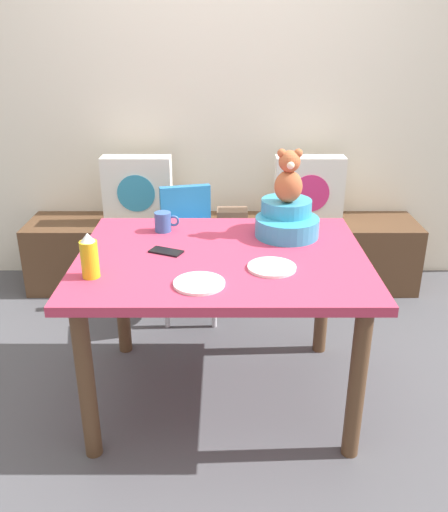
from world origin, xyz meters
name	(u,v)px	position (x,y,z in m)	size (l,w,h in m)	color
ground_plane	(224,394)	(0.00, 0.00, 0.00)	(8.00, 8.00, 0.00)	#4C4C51
back_wall	(225,86)	(0.00, 1.51, 1.30)	(4.40, 0.10, 2.60)	silver
window_bench	(225,253)	(0.00, 1.24, 0.23)	(2.60, 0.44, 0.46)	brown
pillow_floral_left	(140,190)	(-0.55, 1.21, 0.68)	(0.44, 0.15, 0.44)	white
pillow_floral_right	(311,190)	(0.56, 1.21, 0.68)	(0.44, 0.15, 0.44)	white
book_stack	(234,215)	(0.06, 1.24, 0.50)	(0.20, 0.14, 0.08)	#7E614E
dining_table	(224,276)	(0.00, 0.00, 0.64)	(1.25, 0.97, 0.74)	#B73351
highchair	(192,236)	(-0.19, 0.80, 0.52)	(0.40, 0.50, 0.79)	#2672B2
infant_seat_teal	(289,220)	(0.31, 0.25, 0.81)	(0.30, 0.33, 0.16)	#3494BC
teddy_bear	(291,178)	(0.31, 0.25, 1.02)	(0.13, 0.12, 0.25)	#B05D37
ketchup_bottle	(92,256)	(-0.52, -0.23, 0.83)	(0.07, 0.07, 0.18)	gold
coffee_mug	(166,222)	(-0.28, 0.29, 0.79)	(0.12, 0.08, 0.09)	#335999
dinner_plate_near	(201,283)	(-0.09, -0.30, 0.75)	(0.20, 0.20, 0.01)	white
dinner_plate_far	(274,267)	(0.21, -0.15, 0.75)	(0.20, 0.20, 0.01)	white
cell_phone	(168,251)	(-0.24, 0.02, 0.74)	(0.07, 0.14, 0.01)	black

